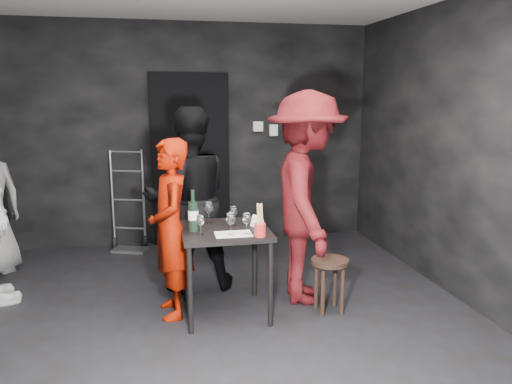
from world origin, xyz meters
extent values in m
cube|color=black|center=(0.00, 0.00, 0.00)|extent=(4.50, 5.00, 0.02)
cube|color=black|center=(0.00, 2.50, 1.35)|extent=(4.50, 0.04, 2.70)
cube|color=black|center=(0.00, -2.50, 1.35)|extent=(4.50, 0.04, 2.70)
cube|color=black|center=(2.25, 0.00, 1.35)|extent=(0.04, 5.00, 2.70)
cube|color=black|center=(0.00, 2.44, 1.05)|extent=(0.95, 0.10, 2.10)
cube|color=#B7B7B2|center=(0.85, 2.45, 1.45)|extent=(0.12, 0.06, 0.12)
cube|color=#B7B7B2|center=(1.05, 2.45, 1.40)|extent=(0.10, 0.06, 0.14)
cylinder|color=#B2B2B7|center=(-0.94, 2.35, 0.60)|extent=(0.03, 0.03, 1.20)
cylinder|color=#B2B2B7|center=(-0.58, 2.35, 0.60)|extent=(0.03, 0.03, 1.20)
cube|color=#B2B2B7|center=(-0.76, 2.23, 0.01)|extent=(0.40, 0.22, 0.03)
cylinder|color=black|center=(-0.94, 2.38, 0.08)|extent=(0.04, 0.16, 0.16)
cylinder|color=black|center=(-0.58, 2.38, 0.08)|extent=(0.04, 0.16, 0.16)
cube|color=black|center=(0.11, 0.29, 0.73)|extent=(0.72, 0.72, 0.04)
cylinder|color=black|center=(-0.21, -0.03, 0.35)|extent=(0.04, 0.04, 0.71)
cylinder|color=black|center=(0.43, -0.03, 0.35)|extent=(0.04, 0.04, 0.71)
cylinder|color=black|center=(-0.21, 0.61, 0.35)|extent=(0.04, 0.04, 0.71)
cylinder|color=black|center=(0.43, 0.61, 0.35)|extent=(0.04, 0.04, 0.71)
cylinder|color=black|center=(0.99, 0.14, 0.45)|extent=(0.32, 0.32, 0.04)
cylinder|color=black|center=(1.08, 0.23, 0.21)|extent=(0.04, 0.04, 0.41)
cylinder|color=black|center=(0.91, 0.23, 0.21)|extent=(0.04, 0.04, 0.41)
cylinder|color=black|center=(0.91, 0.06, 0.21)|extent=(0.04, 0.04, 0.41)
cylinder|color=black|center=(1.08, 0.06, 0.21)|extent=(0.04, 0.04, 0.41)
imported|color=#8A1100|center=(-0.33, 0.37, 0.75)|extent=(0.41, 0.58, 1.50)
imported|color=black|center=(-0.13, 0.93, 1.01)|extent=(1.03, 0.63, 2.02)
imported|color=#480C0E|center=(0.87, 0.46, 1.18)|extent=(0.95, 1.63, 2.37)
cube|color=white|center=(0.16, 0.10, 0.75)|extent=(0.29, 0.20, 0.00)
cylinder|color=black|center=(-0.14, 0.28, 0.87)|extent=(0.08, 0.08, 0.24)
cylinder|color=black|center=(-0.14, 0.28, 1.04)|extent=(0.03, 0.03, 0.10)
cylinder|color=white|center=(-0.14, 0.28, 0.88)|extent=(0.08, 0.08, 0.08)
cylinder|color=#B0231E|center=(0.35, 0.00, 0.80)|extent=(0.09, 0.09, 0.10)
camera|label=1|loc=(-0.44, -3.69, 1.85)|focal=35.00mm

